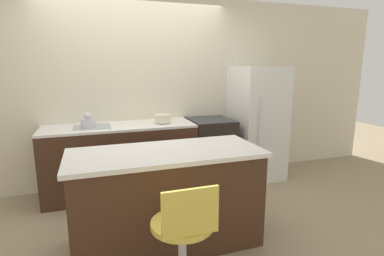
% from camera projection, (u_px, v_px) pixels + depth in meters
% --- Properties ---
extents(ground_plane, '(14.00, 14.00, 0.00)m').
position_uv_depth(ground_plane, '(149.00, 199.00, 3.79)').
color(ground_plane, '#998466').
extents(wall_back, '(8.00, 0.06, 2.60)m').
position_uv_depth(wall_back, '(137.00, 92.00, 4.16)').
color(wall_back, beige).
rests_on(wall_back, ground_plane).
extents(back_counter, '(1.91, 0.63, 0.92)m').
position_uv_depth(back_counter, '(121.00, 159.00, 3.92)').
color(back_counter, '#422819').
rests_on(back_counter, ground_plane).
extents(kitchen_island, '(1.73, 0.75, 0.91)m').
position_uv_depth(kitchen_island, '(167.00, 198.00, 2.77)').
color(kitchen_island, '#422819').
rests_on(kitchen_island, ground_plane).
extents(oven_range, '(0.59, 0.64, 0.92)m').
position_uv_depth(oven_range, '(210.00, 151.00, 4.31)').
color(oven_range, black).
rests_on(oven_range, ground_plane).
extents(refrigerator, '(0.68, 0.73, 1.65)m').
position_uv_depth(refrigerator, '(257.00, 123.00, 4.44)').
color(refrigerator, silver).
rests_on(refrigerator, ground_plane).
extents(stool_chair, '(0.44, 0.44, 0.91)m').
position_uv_depth(stool_chair, '(184.00, 243.00, 2.09)').
color(stool_chair, '#B7B7BC').
rests_on(stool_chair, ground_plane).
extents(kettle, '(0.17, 0.17, 0.18)m').
position_uv_depth(kettle, '(88.00, 121.00, 3.66)').
color(kettle, silver).
rests_on(kettle, back_counter).
extents(mixing_bowl, '(0.21, 0.21, 0.11)m').
position_uv_depth(mixing_bowl, '(163.00, 119.00, 3.96)').
color(mixing_bowl, beige).
rests_on(mixing_bowl, back_counter).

